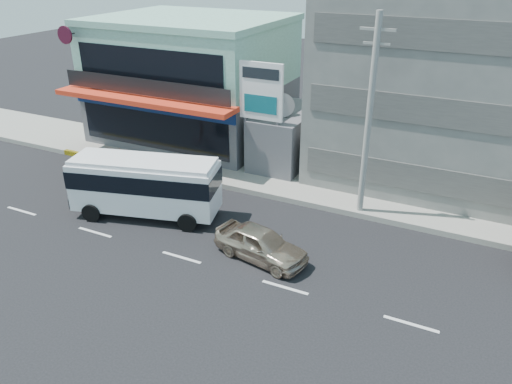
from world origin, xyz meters
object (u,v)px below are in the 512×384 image
(satellite_dish, at_px, (282,114))
(sedan, at_px, (261,244))
(utility_pole_near, at_px, (369,119))
(billboard, at_px, (261,98))
(shop_building, at_px, (194,82))
(minibus, at_px, (145,183))
(motorcycle_rider, at_px, (140,173))
(concrete_building, at_px, (480,58))

(satellite_dish, relative_size, sedan, 0.34)
(sedan, bearing_deg, utility_pole_near, -14.02)
(billboard, bearing_deg, shop_building, 147.68)
(minibus, distance_m, motorcycle_rider, 4.21)
(shop_building, relative_size, motorcycle_rider, 6.22)
(satellite_dish, bearing_deg, concrete_building, 21.80)
(minibus, height_order, motorcycle_rider, minibus)
(shop_building, xyz_separation_m, motorcycle_rider, (1.48, -8.42, -3.34))
(satellite_dish, height_order, billboard, billboard)
(concrete_building, distance_m, satellite_dish, 11.30)
(concrete_building, bearing_deg, motorcycle_rider, -150.16)
(concrete_building, xyz_separation_m, billboard, (-10.50, -5.80, -2.07))
(billboard, relative_size, minibus, 0.89)
(minibus, bearing_deg, sedan, -8.78)
(billboard, relative_size, motorcycle_rider, 3.46)
(satellite_dish, relative_size, utility_pole_near, 0.15)
(concrete_building, bearing_deg, minibus, -137.91)
(concrete_building, distance_m, motorcycle_rider, 20.08)
(concrete_building, relative_size, billboard, 2.32)
(shop_building, relative_size, billboard, 1.80)
(shop_building, bearing_deg, motorcycle_rider, -80.05)
(satellite_dish, xyz_separation_m, minibus, (-3.76, -8.43, -1.73))
(shop_building, xyz_separation_m, minibus, (4.24, -11.37, -2.16))
(billboard, bearing_deg, concrete_building, 28.92)
(billboard, distance_m, minibus, 8.00)
(sedan, bearing_deg, shop_building, 53.42)
(minibus, bearing_deg, satellite_dish, 65.96)
(shop_building, relative_size, sedan, 2.85)
(concrete_building, bearing_deg, utility_pole_near, -117.76)
(satellite_dish, height_order, utility_pole_near, utility_pole_near)
(satellite_dish, xyz_separation_m, utility_pole_near, (6.00, -3.60, 1.57))
(concrete_building, height_order, minibus, concrete_building)
(satellite_dish, distance_m, utility_pole_near, 7.17)
(utility_pole_near, relative_size, minibus, 1.29)
(satellite_dish, distance_m, billboard, 2.31)
(minibus, xyz_separation_m, sedan, (6.95, -1.07, -1.10))
(concrete_building, relative_size, satellite_dish, 10.67)
(concrete_building, distance_m, sedan, 16.37)
(concrete_building, bearing_deg, satellite_dish, -158.20)
(satellite_dish, relative_size, motorcycle_rider, 0.75)
(shop_building, height_order, minibus, shop_building)
(satellite_dish, height_order, sedan, satellite_dish)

